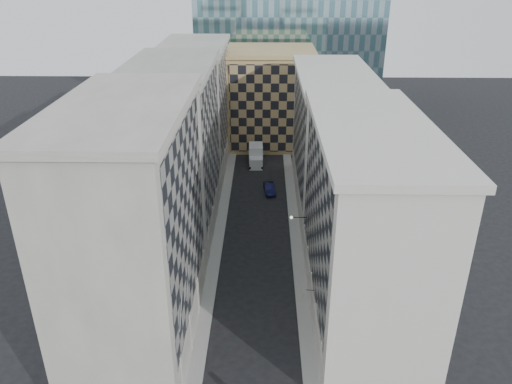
# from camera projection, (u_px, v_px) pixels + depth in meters

# --- Properties ---
(sidewalk_west) EXTENTS (1.50, 100.00, 0.15)m
(sidewalk_west) POSITION_uv_depth(u_px,v_px,m) (219.00, 236.00, 67.96)
(sidewalk_west) COLOR gray
(sidewalk_west) RESTS_ON ground
(sidewalk_east) EXTENTS (1.50, 100.00, 0.15)m
(sidewalk_east) POSITION_uv_depth(u_px,v_px,m) (296.00, 236.00, 67.79)
(sidewalk_east) COLOR gray
(sidewalk_east) RESTS_ON ground
(bldg_left_a) EXTENTS (10.80, 22.80, 23.70)m
(bldg_left_a) POSITION_uv_depth(u_px,v_px,m) (136.00, 229.00, 45.85)
(bldg_left_a) COLOR gray
(bldg_left_a) RESTS_ON ground
(bldg_left_b) EXTENTS (10.80, 22.80, 22.70)m
(bldg_left_b) POSITION_uv_depth(u_px,v_px,m) (175.00, 150.00, 65.96)
(bldg_left_b) COLOR gray
(bldg_left_b) RESTS_ON ground
(bldg_left_c) EXTENTS (10.80, 22.80, 21.70)m
(bldg_left_c) POSITION_uv_depth(u_px,v_px,m) (196.00, 108.00, 86.06)
(bldg_left_c) COLOR gray
(bldg_left_c) RESTS_ON ground
(bldg_right_a) EXTENTS (10.80, 26.80, 20.70)m
(bldg_right_a) POSITION_uv_depth(u_px,v_px,m) (364.00, 224.00, 49.77)
(bldg_right_a) COLOR beige
(bldg_right_a) RESTS_ON ground
(bldg_right_b) EXTENTS (10.80, 28.80, 19.70)m
(bldg_right_b) POSITION_uv_depth(u_px,v_px,m) (331.00, 139.00, 74.38)
(bldg_right_b) COLOR beige
(bldg_right_b) RESTS_ON ground
(tan_block) EXTENTS (16.80, 14.80, 18.80)m
(tan_block) POSITION_uv_depth(u_px,v_px,m) (270.00, 97.00, 98.11)
(tan_block) COLOR tan
(tan_block) RESTS_ON ground
(flagpoles_left) EXTENTS (0.10, 6.33, 2.33)m
(flagpoles_left) POSITION_uv_depth(u_px,v_px,m) (184.00, 297.00, 42.89)
(flagpoles_left) COLOR gray
(flagpoles_left) RESTS_ON ground
(bracket_lamp) EXTENTS (1.98, 0.36, 0.36)m
(bracket_lamp) POSITION_uv_depth(u_px,v_px,m) (293.00, 217.00, 59.77)
(bracket_lamp) COLOR black
(bracket_lamp) RESTS_ON ground
(box_truck) EXTENTS (2.68, 6.22, 3.37)m
(box_truck) POSITION_uv_depth(u_px,v_px,m) (256.00, 156.00, 91.23)
(box_truck) COLOR silver
(box_truck) RESTS_ON ground
(dark_car) EXTENTS (2.06, 4.66, 1.49)m
(dark_car) POSITION_uv_depth(u_px,v_px,m) (269.00, 188.00, 80.25)
(dark_car) COLOR #0F1038
(dark_car) RESTS_ON ground
(shop_sign) EXTENTS (1.17, 0.72, 0.80)m
(shop_sign) POSITION_uv_depth(u_px,v_px,m) (304.00, 293.00, 50.19)
(shop_sign) COLOR black
(shop_sign) RESTS_ON ground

